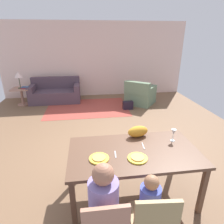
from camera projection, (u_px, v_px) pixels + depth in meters
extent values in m
cube|color=brown|center=(104.00, 134.00, 4.59)|extent=(6.84, 6.52, 0.02)
cube|color=beige|center=(95.00, 60.00, 7.13)|extent=(6.84, 0.10, 2.70)
cube|color=brown|center=(134.00, 152.00, 2.54)|extent=(1.73, 0.95, 0.04)
cube|color=brown|center=(74.00, 205.00, 2.20)|extent=(0.06, 0.06, 0.72)
cube|color=brown|center=(203.00, 191.00, 2.40)|extent=(0.06, 0.06, 0.72)
cube|color=brown|center=(76.00, 162.00, 2.96)|extent=(0.06, 0.06, 0.72)
cube|color=brown|center=(174.00, 154.00, 3.17)|extent=(0.06, 0.06, 0.72)
cylinder|color=yellow|center=(99.00, 158.00, 2.36)|extent=(0.25, 0.25, 0.02)
cylinder|color=tan|center=(99.00, 157.00, 2.35)|extent=(0.17, 0.17, 0.01)
cylinder|color=yellow|center=(138.00, 158.00, 2.37)|extent=(0.25, 0.25, 0.02)
cylinder|color=#E49A4C|center=(138.00, 157.00, 2.36)|extent=(0.17, 0.17, 0.01)
cylinder|color=silver|center=(172.00, 141.00, 2.78)|extent=(0.06, 0.06, 0.01)
cylinder|color=silver|center=(173.00, 138.00, 2.76)|extent=(0.01, 0.01, 0.09)
cone|color=silver|center=(174.00, 132.00, 2.73)|extent=(0.07, 0.07, 0.09)
cube|color=silver|center=(115.00, 154.00, 2.45)|extent=(0.03, 0.15, 0.01)
cube|color=silver|center=(143.00, 146.00, 2.65)|extent=(0.03, 0.17, 0.01)
cube|color=#AD7359|center=(105.00, 224.00, 1.90)|extent=(0.42, 0.42, 0.04)
cube|color=#AD7359|center=(119.00, 222.00, 2.17)|extent=(0.04, 0.04, 0.41)
cylinder|color=#8775BC|center=(104.00, 201.00, 1.86)|extent=(0.30, 0.30, 0.46)
sphere|color=#A76C51|center=(103.00, 174.00, 1.74)|extent=(0.21, 0.21, 0.21)
cube|color=#A08553|center=(150.00, 219.00, 1.96)|extent=(0.46, 0.46, 0.04)
cube|color=#A08553|center=(157.00, 219.00, 1.70)|extent=(0.42, 0.08, 0.42)
cube|color=#A08553|center=(161.00, 218.00, 2.22)|extent=(0.04, 0.04, 0.41)
cube|color=#A08553|center=(130.00, 219.00, 2.21)|extent=(0.04, 0.04, 0.41)
cube|color=#383E48|center=(146.00, 222.00, 2.15)|extent=(0.21, 0.26, 0.45)
cylinder|color=#4754BD|center=(150.00, 200.00, 1.95)|extent=(0.22, 0.22, 0.33)
sphere|color=#A06D4C|center=(152.00, 182.00, 1.86)|extent=(0.15, 0.15, 0.15)
ellipsoid|color=orange|center=(138.00, 131.00, 2.87)|extent=(0.34, 0.22, 0.17)
cube|color=#A44036|center=(87.00, 108.00, 6.22)|extent=(2.60, 1.80, 0.01)
cube|color=#4E3B49|center=(56.00, 96.00, 6.74)|extent=(1.71, 0.84, 0.42)
cube|color=#4E3B49|center=(56.00, 82.00, 6.90)|extent=(1.71, 0.20, 0.40)
cube|color=#4E3B49|center=(32.00, 88.00, 6.53)|extent=(0.18, 0.84, 0.20)
cube|color=#4E3B49|center=(77.00, 87.00, 6.72)|extent=(0.18, 0.84, 0.20)
cube|color=slate|center=(140.00, 97.00, 6.56)|extent=(1.19, 1.18, 0.42)
cube|color=slate|center=(137.00, 88.00, 6.14)|extent=(0.79, 0.68, 0.40)
cube|color=slate|center=(150.00, 90.00, 6.29)|extent=(0.66, 0.77, 0.20)
cube|color=slate|center=(132.00, 88.00, 6.60)|extent=(0.66, 0.77, 0.20)
cube|color=#A57563|center=(21.00, 89.00, 6.29)|extent=(0.56, 0.56, 0.03)
cylinder|color=#A57563|center=(22.00, 97.00, 6.40)|extent=(0.08, 0.08, 0.55)
cylinder|color=#A57563|center=(24.00, 104.00, 6.49)|extent=(0.36, 0.36, 0.03)
cylinder|color=#43452C|center=(21.00, 88.00, 6.28)|extent=(0.16, 0.16, 0.02)
cylinder|color=#43452C|center=(20.00, 83.00, 6.21)|extent=(0.02, 0.02, 0.34)
cone|color=beige|center=(18.00, 75.00, 6.12)|extent=(0.26, 0.26, 0.18)
cube|color=maroon|center=(25.00, 88.00, 6.25)|extent=(0.22, 0.16, 0.03)
cube|color=#36537D|center=(25.00, 87.00, 6.26)|extent=(0.22, 0.16, 0.03)
cube|color=black|center=(128.00, 105.00, 6.06)|extent=(0.32, 0.16, 0.26)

